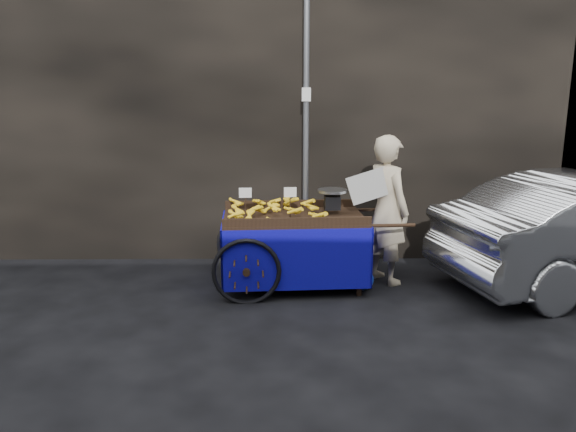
{
  "coord_description": "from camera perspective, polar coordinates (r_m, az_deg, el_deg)",
  "views": [
    {
      "loc": [
        -0.02,
        -6.39,
        2.52
      ],
      "look_at": [
        0.05,
        0.5,
        0.91
      ],
      "focal_mm": 35.0,
      "sensor_mm": 36.0,
      "label": 1
    }
  ],
  "objects": [
    {
      "name": "building_wall",
      "position": [
        9.0,
        2.12,
        13.02
      ],
      "size": [
        13.5,
        2.0,
        5.0
      ],
      "color": "black",
      "rests_on": "ground"
    },
    {
      "name": "banana_cart",
      "position": [
        7.09,
        0.13,
        -0.73
      ],
      "size": [
        2.51,
        1.31,
        1.33
      ],
      "rotation": [
        0.0,
        0.0,
        0.06
      ],
      "color": "black",
      "rests_on": "ground"
    },
    {
      "name": "plastic_bag",
      "position": [
        7.16,
        7.52,
        -6.43
      ],
      "size": [
        0.3,
        0.24,
        0.27
      ],
      "primitive_type": "ellipsoid",
      "color": "blue",
      "rests_on": "ground"
    },
    {
      "name": "vendor",
      "position": [
        7.31,
        10.01,
        0.64
      ],
      "size": [
        0.94,
        0.84,
        1.92
      ],
      "rotation": [
        0.0,
        0.0,
        2.13
      ],
      "color": "#BEAE8E",
      "rests_on": "ground"
    },
    {
      "name": "ground",
      "position": [
        6.87,
        -0.36,
        -8.39
      ],
      "size": [
        80.0,
        80.0,
        0.0
      ],
      "primitive_type": "plane",
      "color": "black",
      "rests_on": "ground"
    },
    {
      "name": "street_pole",
      "position": [
        7.71,
        1.84,
        9.32
      ],
      "size": [
        0.12,
        0.1,
        4.0
      ],
      "color": "slate",
      "rests_on": "ground"
    }
  ]
}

